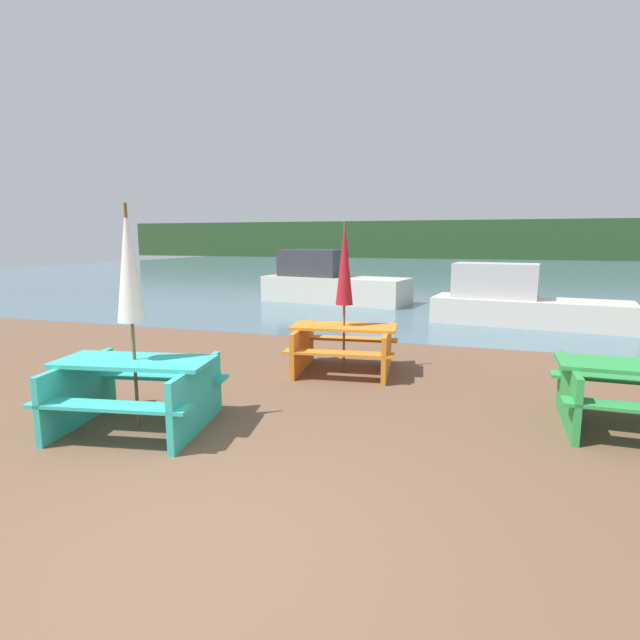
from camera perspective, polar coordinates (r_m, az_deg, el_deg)
ground_plane at (r=3.81m, az=-14.29°, el=-23.97°), size 60.00×60.00×0.00m
water at (r=34.96m, az=15.02°, el=5.54°), size 60.00×50.00×0.00m
far_treeline at (r=54.88m, az=16.22°, el=8.82°), size 80.00×1.60×4.00m
picnic_table_teal at (r=5.89m, az=-20.27°, el=-7.19°), size 1.88×1.65×0.77m
picnic_table_green at (r=6.41m, az=32.70°, el=-6.89°), size 1.68×1.41×0.75m
picnic_table_orange at (r=7.84m, az=2.75°, el=-2.75°), size 1.76×1.56×0.74m
umbrella_white at (r=5.67m, az=-21.02°, el=5.90°), size 0.30×0.30×2.44m
umbrella_crimson at (r=7.67m, az=2.82°, el=6.35°), size 0.27×0.27×2.34m
boat at (r=13.13m, az=21.77°, el=1.86°), size 4.67×2.04×1.48m
boat_second at (r=16.60m, az=1.12°, el=4.26°), size 5.04×2.54×1.72m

